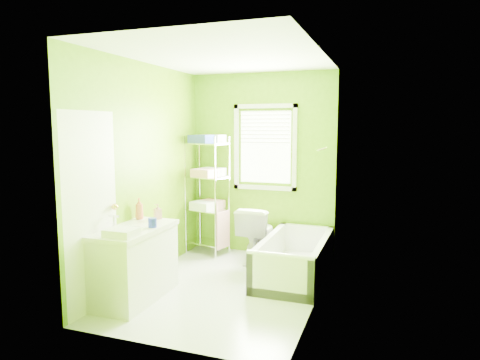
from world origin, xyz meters
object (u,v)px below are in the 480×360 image
(toilet, at_px, (257,233))
(bathtub, at_px, (294,264))
(vanity, at_px, (135,261))
(wire_shelf_unit, at_px, (209,181))

(toilet, bearing_deg, bathtub, 142.45)
(vanity, bearing_deg, toilet, 63.29)
(toilet, distance_m, wire_shelf_unit, 1.04)
(toilet, bearing_deg, wire_shelf_unit, -10.24)
(bathtub, distance_m, toilet, 0.81)
(toilet, relative_size, wire_shelf_unit, 0.45)
(bathtub, bearing_deg, vanity, -140.26)
(wire_shelf_unit, bearing_deg, bathtub, -22.96)
(toilet, xyz_separation_m, wire_shelf_unit, (-0.78, 0.13, 0.67))
(vanity, distance_m, wire_shelf_unit, 1.93)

